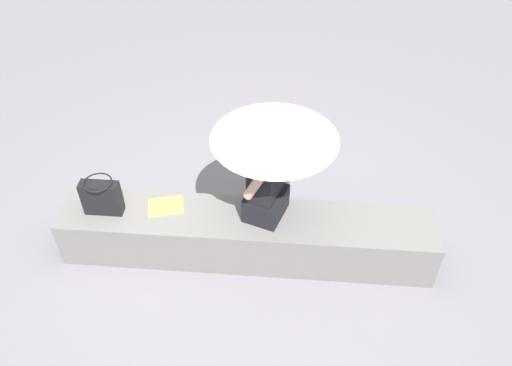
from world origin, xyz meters
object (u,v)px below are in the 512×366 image
at_px(person_seated, 266,177).
at_px(parasol, 275,126).
at_px(handbag_black, 101,197).
at_px(magazine, 166,206).

relative_size(person_seated, parasol, 0.91).
relative_size(person_seated, handbag_black, 2.81).
bearing_deg(magazine, parasol, 166.49).
distance_m(person_seated, magazine, 0.91).
bearing_deg(parasol, person_seated, 16.34).
distance_m(handbag_black, magazine, 0.51).
height_order(person_seated, handbag_black, person_seated).
bearing_deg(person_seated, parasol, -163.66).
bearing_deg(parasol, handbag_black, 4.33).
bearing_deg(handbag_black, magazine, -169.12).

